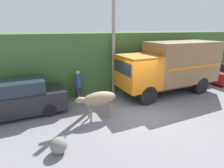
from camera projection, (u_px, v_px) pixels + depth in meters
The scene contains 9 objects.
ground_plane at pixel (140, 111), 8.93m from camera, with size 60.00×60.00×0.00m, color gray.
hillside_embankment at pixel (96, 57), 14.07m from camera, with size 32.00×6.64×3.78m.
building_backdrop at pixel (65, 69), 11.41m from camera, with size 4.81×2.70×3.05m.
cargo_truck at pixel (171, 66), 10.99m from camera, with size 6.66×2.27×3.27m.
brown_cow at pixel (99, 99), 8.00m from camera, with size 1.93×0.62×1.29m.
parked_suv at pixel (15, 99), 8.28m from camera, with size 4.68×1.73×1.74m.
pedestrian_on_hill at pixel (78, 84), 10.06m from camera, with size 0.38×0.38×1.78m.
utility_pole at pixel (114, 38), 10.49m from camera, with size 0.90×0.21×6.78m.
roadside_rock at pixel (59, 145), 5.88m from camera, with size 0.57×0.57×0.57m.
Camera 1 is at (-4.69, -6.75, 4.04)m, focal length 28.00 mm.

